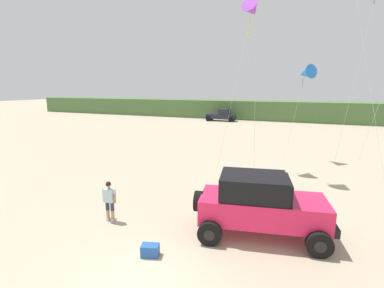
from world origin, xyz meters
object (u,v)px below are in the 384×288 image
(person_watching, at_px, (109,199))
(jeep, at_px, (260,204))
(kite_orange_streamer, at_px, (306,73))
(cooler_box, at_px, (150,250))
(distant_pickup, at_px, (222,115))
(kite_purple_stunt, at_px, (252,9))

(person_watching, bearing_deg, jeep, 11.99)
(kite_orange_streamer, bearing_deg, cooler_box, -104.37)
(distant_pickup, distance_m, kite_purple_stunt, 27.96)
(jeep, distance_m, distant_pickup, 35.73)
(jeep, relative_size, distant_pickup, 1.07)
(jeep, xyz_separation_m, cooler_box, (-2.99, -2.69, -1.01))
(person_watching, xyz_separation_m, cooler_box, (2.74, -1.47, -0.75))
(distant_pickup, bearing_deg, person_watching, -80.55)
(jeep, xyz_separation_m, kite_purple_stunt, (-2.38, 9.02, 8.85))
(kite_purple_stunt, bearing_deg, kite_orange_streamer, 47.24)
(person_watching, bearing_deg, distant_pickup, 99.45)
(person_watching, bearing_deg, kite_orange_streamer, 64.28)
(person_watching, distance_m, kite_purple_stunt, 14.11)
(distant_pickup, bearing_deg, cooler_box, -76.80)
(jeep, bearing_deg, person_watching, -168.01)
(jeep, height_order, person_watching, jeep)
(cooler_box, height_order, kite_orange_streamer, kite_orange_streamer)
(distant_pickup, distance_m, kite_orange_streamer, 25.19)
(kite_purple_stunt, bearing_deg, jeep, -75.23)
(jeep, xyz_separation_m, kite_orange_streamer, (0.92, 12.59, 5.12))
(cooler_box, bearing_deg, distant_pickup, 85.11)
(distant_pickup, xyz_separation_m, kite_purple_stunt, (9.18, -24.78, 9.12))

